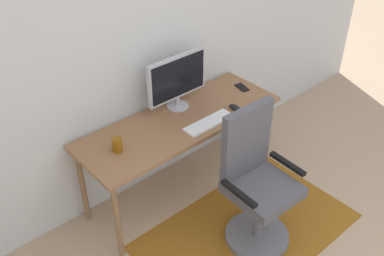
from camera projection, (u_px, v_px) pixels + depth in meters
The scene contains 9 objects.
wall_back at pixel (138, 41), 3.31m from camera, with size 6.00×0.10×2.60m, color silver.
area_rug at pixel (247, 231), 3.49m from camera, with size 1.67×1.02×0.01m, color #8E5718.
desk at pixel (181, 127), 3.50m from camera, with size 1.70×0.60×0.74m.
monitor at pixel (177, 79), 3.46m from camera, with size 0.56×0.18×0.45m.
keyboard at pixel (209, 123), 3.41m from camera, with size 0.43×0.13×0.02m, color white.
computer_mouse at pixel (234, 107), 3.57m from camera, with size 0.06×0.10×0.03m, color black.
coffee_cup at pixel (117, 145), 3.10m from camera, with size 0.07×0.07×0.11m, color #854E0E.
cell_phone at pixel (242, 87), 3.86m from camera, with size 0.07×0.14×0.01m, color black.
office_chair at pixel (256, 189), 3.19m from camera, with size 0.54×0.49×1.11m.
Camera 1 is at (-1.72, -0.38, 2.68)m, focal length 41.37 mm.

